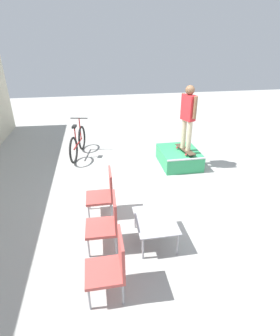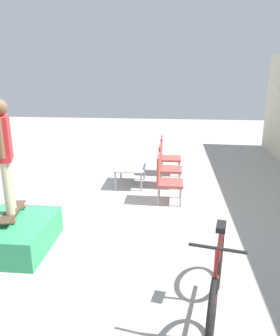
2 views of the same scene
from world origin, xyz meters
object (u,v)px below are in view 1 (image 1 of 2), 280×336
skate_ramp_box (179,157)px  person_skater (188,113)px  patio_chair_right (104,192)px  patio_chair_center (107,221)px  patio_chair_left (112,264)px  bicycle (78,143)px  coffee_table (155,222)px  skateboard_on_ramp (185,149)px

skate_ramp_box → person_skater: person_skater is taller
person_skater → patio_chair_right: bearing=108.0°
skate_ramp_box → patio_chair_center: bearing=143.4°
person_skater → patio_chair_left: size_ratio=1.73×
patio_chair_right → bicycle: bearing=-168.2°
skate_ramp_box → patio_chair_right: (-2.02, 2.19, 0.30)m
skate_ramp_box → bicycle: bicycle is taller
patio_chair_center → patio_chair_right: bearing=-178.2°
patio_chair_center → coffee_table: bearing=92.0°
patio_chair_right → skateboard_on_ramp: bearing=129.4°
skate_ramp_box → patio_chair_center: (-2.95, 2.19, 0.30)m
skateboard_on_ramp → bicycle: 3.20m
skate_ramp_box → patio_chair_right: patio_chair_right is taller
patio_chair_left → patio_chair_right: size_ratio=1.00×
patio_chair_left → patio_chair_right: bearing=179.7°
skateboard_on_ramp → person_skater: (-0.00, 0.00, 1.00)m
coffee_table → bicycle: 4.34m
person_skater → patio_chair_center: size_ratio=1.73×
skateboard_on_ramp → patio_chair_right: size_ratio=0.90×
patio_chair_center → bicycle: bearing=-169.5°
patio_chair_center → bicycle: size_ratio=0.55×
skateboard_on_ramp → coffee_table: size_ratio=0.97×
patio_chair_left → bicycle: 5.07m
patio_chair_center → skate_ramp_box: bearing=145.2°
coffee_table → bicycle: bearing=19.5°
skate_ramp_box → skateboard_on_ramp: bearing=-146.8°
skate_ramp_box → person_skater: size_ratio=0.76×
patio_chair_center → bicycle: bicycle is taller
skate_ramp_box → bicycle: size_ratio=0.72×
skate_ramp_box → coffee_table: skate_ramp_box is taller
person_skater → patio_chair_left: bearing=127.5°
skateboard_on_ramp → patio_chair_center: bearing=131.7°
patio_chair_right → bicycle: (3.16, 0.63, -0.12)m
person_skater → patio_chair_left: (-3.73, 2.30, -1.00)m
coffee_table → patio_chair_right: size_ratio=0.92×
skate_ramp_box → skateboard_on_ramp: size_ratio=1.47×
coffee_table → bicycle: size_ratio=0.50×
skateboard_on_ramp → bicycle: (1.30, 2.93, -0.11)m
coffee_table → patio_chair_right: 1.25m
coffee_table → bicycle: (4.09, 1.45, 0.01)m
patio_chair_right → bicycle: size_ratio=0.55×
skate_ramp_box → patio_chair_center: patio_chair_center is taller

